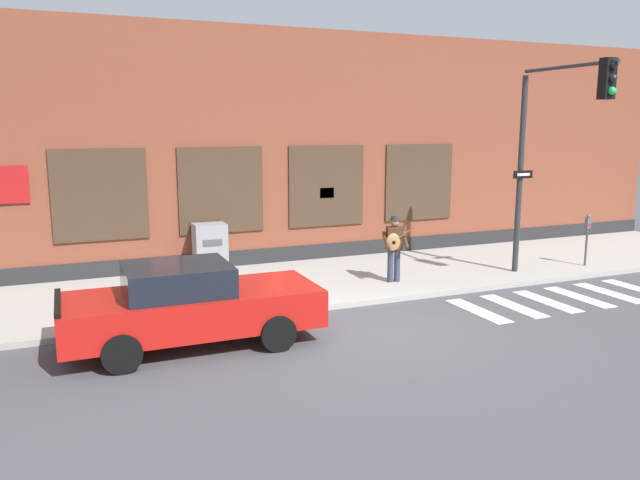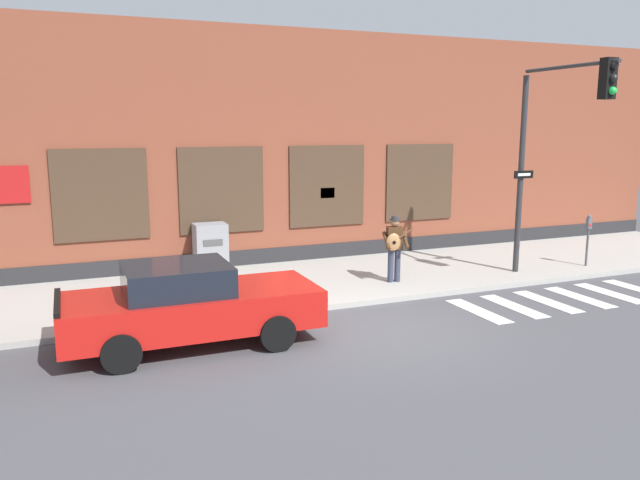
% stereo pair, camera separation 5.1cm
% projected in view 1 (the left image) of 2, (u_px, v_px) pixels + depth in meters
% --- Properties ---
extents(ground_plane, '(160.00, 160.00, 0.00)m').
position_uv_depth(ground_plane, '(378.00, 331.00, 12.26)').
color(ground_plane, '#4C4C51').
extents(sidewalk, '(28.00, 4.56, 0.12)m').
position_uv_depth(sidewalk, '(305.00, 282.00, 15.79)').
color(sidewalk, '#ADAAA3').
rests_on(sidewalk, ground).
extents(building_backdrop, '(28.00, 4.06, 6.62)m').
position_uv_depth(building_backdrop, '(254.00, 148.00, 19.08)').
color(building_backdrop, brown).
rests_on(building_backdrop, ground).
extents(crosswalk, '(5.20, 1.90, 0.01)m').
position_uv_depth(crosswalk, '(563.00, 299.00, 14.46)').
color(crosswalk, silver).
rests_on(crosswalk, ground).
extents(red_car, '(4.61, 2.01, 1.53)m').
position_uv_depth(red_car, '(189.00, 305.00, 11.31)').
color(red_car, red).
rests_on(red_car, ground).
extents(busker, '(0.72, 0.62, 1.66)m').
position_uv_depth(busker, '(394.00, 245.00, 15.41)').
color(busker, '#33384C').
rests_on(busker, sidewalk).
extents(traffic_light, '(0.60, 2.95, 5.29)m').
position_uv_depth(traffic_light, '(553.00, 134.00, 15.09)').
color(traffic_light, '#2D2D30').
rests_on(traffic_light, sidewalk).
extents(parking_meter, '(0.13, 0.11, 1.44)m').
position_uv_depth(parking_meter, '(587.00, 232.00, 17.23)').
color(parking_meter, '#47474C').
rests_on(parking_meter, sidewalk).
extents(utility_box, '(0.85, 0.66, 1.30)m').
position_uv_depth(utility_box, '(210.00, 248.00, 16.55)').
color(utility_box, gray).
rests_on(utility_box, sidewalk).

